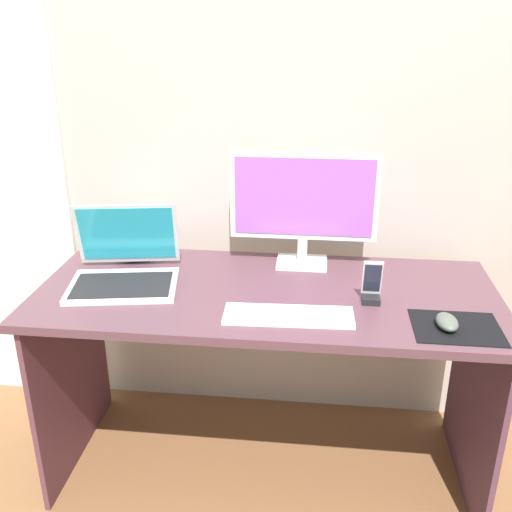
% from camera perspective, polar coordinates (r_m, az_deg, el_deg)
% --- Properties ---
extents(ground_plane, '(8.00, 8.00, 0.00)m').
position_cam_1_polar(ground_plane, '(2.30, 0.90, -19.79)').
color(ground_plane, brown).
extents(wall_back, '(6.00, 0.04, 2.50)m').
position_cam_1_polar(wall_back, '(2.14, 2.22, 14.38)').
color(wall_back, '#B9ABA2').
rests_on(wall_back, ground_plane).
extents(desk, '(1.50, 0.65, 0.72)m').
position_cam_1_polar(desk, '(1.96, 1.01, -7.13)').
color(desk, '#553540').
rests_on(desk, ground_plane).
extents(monitor, '(0.52, 0.14, 0.41)m').
position_cam_1_polar(monitor, '(2.02, 4.73, 5.15)').
color(monitor, silver).
rests_on(monitor, desk).
extents(laptop, '(0.40, 0.38, 0.25)m').
position_cam_1_polar(laptop, '(1.99, -12.83, -1.14)').
color(laptop, silver).
rests_on(laptop, desk).
extents(fishbowl, '(0.18, 0.18, 0.18)m').
position_cam_1_polar(fishbowl, '(2.17, -11.86, 2.00)').
color(fishbowl, silver).
rests_on(fishbowl, desk).
extents(keyboard_external, '(0.39, 0.14, 0.01)m').
position_cam_1_polar(keyboard_external, '(1.73, 3.22, -5.89)').
color(keyboard_external, white).
rests_on(keyboard_external, desk).
extents(mousepad, '(0.25, 0.20, 0.00)m').
position_cam_1_polar(mousepad, '(1.77, 19.15, -6.67)').
color(mousepad, black).
rests_on(mousepad, desk).
extents(mouse, '(0.07, 0.10, 0.04)m').
position_cam_1_polar(mouse, '(1.75, 18.31, -6.19)').
color(mouse, '#505850').
rests_on(mouse, mousepad).
extents(phone_in_dock, '(0.06, 0.06, 0.14)m').
position_cam_1_polar(phone_in_dock, '(1.84, 11.33, -3.06)').
color(phone_in_dock, black).
rests_on(phone_in_dock, desk).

